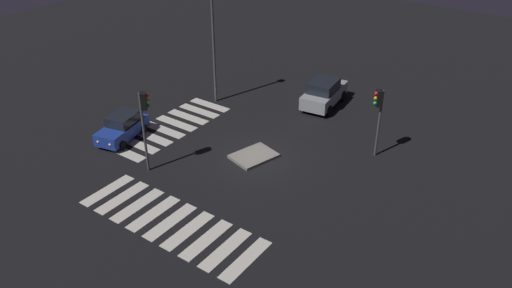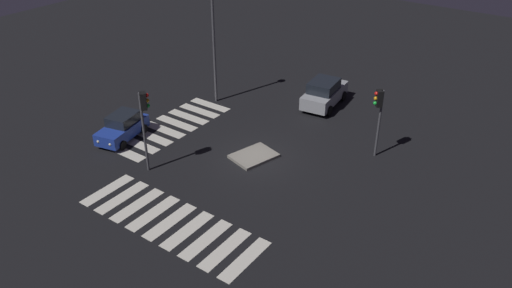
{
  "view_description": "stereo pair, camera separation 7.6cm",
  "coord_description": "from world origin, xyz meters",
  "views": [
    {
      "loc": [
        20.88,
        14.85,
        15.8
      ],
      "look_at": [
        0.0,
        0.0,
        1.0
      ],
      "focal_mm": 35.77,
      "sensor_mm": 36.0,
      "label": 1
    },
    {
      "loc": [
        20.84,
        14.91,
        15.8
      ],
      "look_at": [
        0.0,
        0.0,
        1.0
      ],
      "focal_mm": 35.77,
      "sensor_mm": 36.0,
      "label": 2
    }
  ],
  "objects": [
    {
      "name": "street_lamp",
      "position": [
        -4.84,
        -7.01,
        5.41
      ],
      "size": [
        0.56,
        0.56,
        7.97
      ],
      "color": "#47474C",
      "rests_on": "ground"
    },
    {
      "name": "traffic_light_west",
      "position": [
        -4.34,
        5.44,
        3.21
      ],
      "size": [
        0.54,
        0.53,
        4.23
      ],
      "rotation": [
        0.0,
        0.0,
        -0.9
      ],
      "color": "#47474C",
      "rests_on": "ground"
    },
    {
      "name": "crosswalk_side",
      "position": [
        7.25,
        0.0,
        0.01
      ],
      "size": [
        3.2,
        9.9,
        0.02
      ],
      "color": "silver",
      "rests_on": "ground"
    },
    {
      "name": "crosswalk_near",
      "position": [
        0.0,
        -6.92,
        0.01
      ],
      "size": [
        8.75,
        3.2,
        0.02
      ],
      "color": "silver",
      "rests_on": "ground"
    },
    {
      "name": "traffic_light_east",
      "position": [
        4.45,
        -4.19,
        3.63
      ],
      "size": [
        0.53,
        0.54,
        4.8
      ],
      "rotation": [
        0.0,
        0.0,
        2.39
      ],
      "color": "#47474C",
      "rests_on": "ground"
    },
    {
      "name": "ground_plane",
      "position": [
        0.0,
        0.0,
        0.0
      ],
      "size": [
        80.0,
        80.0,
        0.0
      ],
      "primitive_type": "plane",
      "color": "black"
    },
    {
      "name": "car_blue",
      "position": [
        2.85,
        -8.23,
        0.8
      ],
      "size": [
        3.93,
        2.35,
        1.62
      ],
      "rotation": [
        0.0,
        0.0,
        0.22
      ],
      "color": "#1E389E",
      "rests_on": "ground"
    },
    {
      "name": "traffic_island",
      "position": [
        -0.05,
        -0.19,
        0.09
      ],
      "size": [
        2.95,
        2.51,
        0.18
      ],
      "color": "gray",
      "rests_on": "ground"
    },
    {
      "name": "car_silver",
      "position": [
        -8.73,
        -0.32,
        0.96
      ],
      "size": [
        4.63,
        2.5,
        1.95
      ],
      "rotation": [
        0.0,
        0.0,
        3.26
      ],
      "color": "#9EA0A5",
      "rests_on": "ground"
    }
  ]
}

